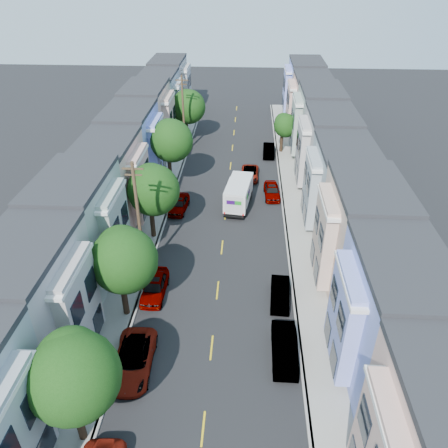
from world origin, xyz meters
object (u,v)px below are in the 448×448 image
(parked_right_c, at_px, (272,191))
(tree_a, at_px, (72,377))
(tree_c, at_px, (152,190))
(parked_right_a, at_px, (284,349))
(tree_d, at_px, (171,141))
(fedex_truck, at_px, (239,193))
(tree_far_r, at_px, (285,126))
(parked_right_b, at_px, (280,294))
(parked_left_b, at_px, (133,360))
(tree_b, at_px, (123,261))
(tree_e, at_px, (188,107))
(parked_left_c, at_px, (155,287))
(parked_right_d, at_px, (269,150))
(utility_pole_far, at_px, (183,115))
(parked_left_d, at_px, (179,204))
(utility_pole_near, at_px, (139,220))
(lead_sedan, at_px, (250,174))

(parked_right_c, bearing_deg, tree_a, -114.08)
(tree_c, bearing_deg, parked_right_a, -51.12)
(tree_d, xyz_separation_m, fedex_truck, (7.58, -4.02, -4.02))
(tree_far_r, height_order, parked_right_b, tree_far_r)
(tree_a, relative_size, parked_left_b, 1.40)
(tree_b, height_order, tree_e, tree_b)
(parked_left_b, distance_m, parked_left_c, 7.27)
(tree_d, height_order, parked_right_d, tree_d)
(parked_left_b, xyz_separation_m, parked_right_a, (9.80, 1.50, 0.02))
(tree_a, xyz_separation_m, parked_right_d, (11.20, 40.64, -4.46))
(utility_pole_far, xyz_separation_m, parked_right_a, (11.20, -34.49, -4.38))
(parked_left_d, bearing_deg, tree_e, 98.96)
(parked_right_a, distance_m, parked_right_c, 22.59)
(tree_c, height_order, parked_left_b, tree_c)
(parked_right_a, distance_m, parked_right_d, 34.20)
(utility_pole_near, relative_size, parked_right_c, 2.29)
(tree_b, height_order, utility_pole_far, utility_pole_far)
(parked_left_c, height_order, parked_left_d, parked_left_c)
(tree_c, bearing_deg, tree_b, -90.00)
(fedex_truck, bearing_deg, tree_c, -132.37)
(fedex_truck, bearing_deg, tree_d, 159.72)
(fedex_truck, relative_size, parked_left_b, 1.11)
(parked_left_c, bearing_deg, parked_right_d, 71.68)
(tree_e, height_order, tree_far_r, tree_e)
(lead_sedan, bearing_deg, tree_c, -121.53)
(parked_right_a, bearing_deg, tree_c, 129.30)
(utility_pole_near, xyz_separation_m, parked_right_c, (11.20, 14.10, -4.44))
(parked_right_c, xyz_separation_m, parked_right_d, (0.00, 11.61, -0.01))
(utility_pole_far, relative_size, lead_sedan, 2.26)
(parked_right_b, bearing_deg, parked_left_c, -178.25)
(tree_a, relative_size, parked_left_c, 1.61)
(parked_left_b, bearing_deg, tree_b, 103.93)
(fedex_truck, relative_size, parked_right_c, 1.37)
(fedex_truck, height_order, parked_right_b, fedex_truck)
(tree_far_r, distance_m, lead_sedan, 9.92)
(parked_left_b, relative_size, parked_right_c, 1.23)
(tree_c, bearing_deg, parked_left_b, -84.80)
(tree_far_r, distance_m, parked_right_d, 3.79)
(tree_b, xyz_separation_m, tree_d, (-0.00, 20.85, 0.62))
(tree_b, height_order, lead_sedan, tree_b)
(fedex_truck, distance_m, parked_right_b, 15.16)
(tree_far_r, height_order, parked_right_d, tree_far_r)
(parked_left_d, xyz_separation_m, parked_right_c, (9.80, 3.55, -0.01))
(utility_pole_near, height_order, lead_sedan, utility_pole_near)
(utility_pole_far, height_order, parked_left_b, utility_pole_far)
(tree_d, height_order, parked_left_d, tree_d)
(tree_a, height_order, utility_pole_far, utility_pole_far)
(tree_a, relative_size, parked_left_d, 1.71)
(tree_d, height_order, utility_pole_far, utility_pole_far)
(utility_pole_near, bearing_deg, parked_left_d, 82.44)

